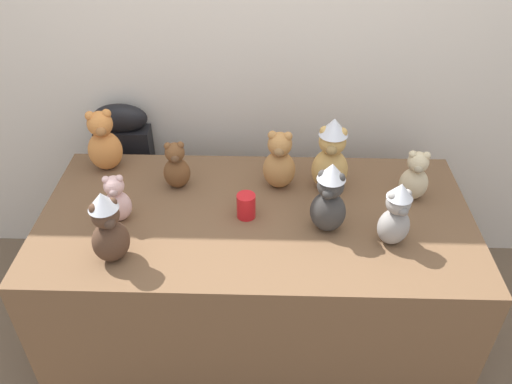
{
  "coord_description": "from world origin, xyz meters",
  "views": [
    {
      "loc": [
        0.05,
        -1.46,
        2.19
      ],
      "look_at": [
        0.0,
        0.25,
        0.9
      ],
      "focal_mm": 36.27,
      "sensor_mm": 36.0,
      "label": 1
    }
  ],
  "objects_px": {
    "teddy_bear_sand": "(415,177)",
    "teddy_bear_honey": "(331,156)",
    "teddy_bear_blush": "(117,200)",
    "teddy_bear_cocoa": "(108,228)",
    "teddy_bear_charcoal": "(329,199)",
    "teddy_bear_caramel": "(279,162)",
    "party_cup_red": "(246,206)",
    "display_table": "(256,278)",
    "teddy_bear_ash": "(396,215)",
    "teddy_bear_chestnut": "(176,166)",
    "teddy_bear_ginger": "(104,142)",
    "instrument_case": "(132,184)"
  },
  "relations": [
    {
      "from": "teddy_bear_ash",
      "to": "teddy_bear_caramel",
      "type": "height_order",
      "value": "same"
    },
    {
      "from": "teddy_bear_blush",
      "to": "teddy_bear_sand",
      "type": "height_order",
      "value": "teddy_bear_sand"
    },
    {
      "from": "teddy_bear_ash",
      "to": "teddy_bear_chestnut",
      "type": "xyz_separation_m",
      "value": [
        -0.91,
        0.35,
        -0.03
      ]
    },
    {
      "from": "teddy_bear_charcoal",
      "to": "teddy_bear_ginger",
      "type": "relative_size",
      "value": 1.04
    },
    {
      "from": "instrument_case",
      "to": "teddy_bear_cocoa",
      "type": "distance_m",
      "value": 0.98
    },
    {
      "from": "teddy_bear_charcoal",
      "to": "teddy_bear_ash",
      "type": "distance_m",
      "value": 0.26
    },
    {
      "from": "teddy_bear_chestnut",
      "to": "teddy_bear_ginger",
      "type": "xyz_separation_m",
      "value": [
        -0.36,
        0.14,
        0.03
      ]
    },
    {
      "from": "teddy_bear_caramel",
      "to": "teddy_bear_charcoal",
      "type": "bearing_deg",
      "value": -50.58
    },
    {
      "from": "instrument_case",
      "to": "teddy_bear_blush",
      "type": "bearing_deg",
      "value": -79.6
    },
    {
      "from": "teddy_bear_honey",
      "to": "party_cup_red",
      "type": "height_order",
      "value": "teddy_bear_honey"
    },
    {
      "from": "teddy_bear_honey",
      "to": "display_table",
      "type": "bearing_deg",
      "value": -139.8
    },
    {
      "from": "teddy_bear_caramel",
      "to": "teddy_bear_ginger",
      "type": "relative_size",
      "value": 0.92
    },
    {
      "from": "instrument_case",
      "to": "teddy_bear_ginger",
      "type": "relative_size",
      "value": 3.2
    },
    {
      "from": "teddy_bear_ash",
      "to": "teddy_bear_sand",
      "type": "height_order",
      "value": "teddy_bear_ash"
    },
    {
      "from": "teddy_bear_charcoal",
      "to": "teddy_bear_honey",
      "type": "distance_m",
      "value": 0.29
    },
    {
      "from": "teddy_bear_sand",
      "to": "party_cup_red",
      "type": "xyz_separation_m",
      "value": [
        -0.73,
        -0.15,
        -0.06
      ]
    },
    {
      "from": "teddy_bear_blush",
      "to": "teddy_bear_honey",
      "type": "relative_size",
      "value": 0.62
    },
    {
      "from": "teddy_bear_ginger",
      "to": "display_table",
      "type": "bearing_deg",
      "value": -43.25
    },
    {
      "from": "teddy_bear_ash",
      "to": "teddy_bear_blush",
      "type": "xyz_separation_m",
      "value": [
        -1.12,
        0.11,
        -0.04
      ]
    },
    {
      "from": "party_cup_red",
      "to": "teddy_bear_ash",
      "type": "bearing_deg",
      "value": -13.83
    },
    {
      "from": "teddy_bear_caramel",
      "to": "teddy_bear_cocoa",
      "type": "relative_size",
      "value": 0.91
    },
    {
      "from": "display_table",
      "to": "teddy_bear_ginger",
      "type": "xyz_separation_m",
      "value": [
        -0.72,
        0.33,
        0.53
      ]
    },
    {
      "from": "teddy_bear_caramel",
      "to": "teddy_bear_ginger",
      "type": "bearing_deg",
      "value": 177.25
    },
    {
      "from": "teddy_bear_ash",
      "to": "teddy_bear_blush",
      "type": "bearing_deg",
      "value": 157.77
    },
    {
      "from": "instrument_case",
      "to": "teddy_bear_charcoal",
      "type": "height_order",
      "value": "teddy_bear_charcoal"
    },
    {
      "from": "teddy_bear_cocoa",
      "to": "teddy_bear_chestnut",
      "type": "height_order",
      "value": "teddy_bear_cocoa"
    },
    {
      "from": "teddy_bear_ash",
      "to": "teddy_bear_cocoa",
      "type": "relative_size",
      "value": 0.91
    },
    {
      "from": "teddy_bear_ash",
      "to": "teddy_bear_chestnut",
      "type": "bearing_deg",
      "value": 142.25
    },
    {
      "from": "teddy_bear_blush",
      "to": "teddy_bear_ginger",
      "type": "bearing_deg",
      "value": 100.17
    },
    {
      "from": "teddy_bear_charcoal",
      "to": "party_cup_red",
      "type": "distance_m",
      "value": 0.36
    },
    {
      "from": "teddy_bear_honey",
      "to": "teddy_bear_ginger",
      "type": "xyz_separation_m",
      "value": [
        -1.05,
        0.13,
        -0.03
      ]
    },
    {
      "from": "party_cup_red",
      "to": "teddy_bear_charcoal",
      "type": "bearing_deg",
      "value": -12.08
    },
    {
      "from": "teddy_bear_blush",
      "to": "teddy_bear_chestnut",
      "type": "relative_size",
      "value": 0.95
    },
    {
      "from": "party_cup_red",
      "to": "teddy_bear_cocoa",
      "type": "bearing_deg",
      "value": -151.55
    },
    {
      "from": "teddy_bear_chestnut",
      "to": "teddy_bear_honey",
      "type": "distance_m",
      "value": 0.69
    },
    {
      "from": "teddy_bear_sand",
      "to": "party_cup_red",
      "type": "bearing_deg",
      "value": -160.63
    },
    {
      "from": "teddy_bear_charcoal",
      "to": "teddy_bear_caramel",
      "type": "distance_m",
      "value": 0.35
    },
    {
      "from": "teddy_bear_blush",
      "to": "teddy_bear_honey",
      "type": "height_order",
      "value": "teddy_bear_honey"
    },
    {
      "from": "display_table",
      "to": "teddy_bear_cocoa",
      "type": "height_order",
      "value": "teddy_bear_cocoa"
    },
    {
      "from": "teddy_bear_sand",
      "to": "teddy_bear_honey",
      "type": "relative_size",
      "value": 0.68
    },
    {
      "from": "teddy_bear_caramel",
      "to": "teddy_bear_chestnut",
      "type": "bearing_deg",
      "value": -172.18
    },
    {
      "from": "teddy_bear_caramel",
      "to": "teddy_bear_cocoa",
      "type": "bearing_deg",
      "value": -136.49
    },
    {
      "from": "teddy_bear_caramel",
      "to": "instrument_case",
      "type": "bearing_deg",
      "value": 160.91
    },
    {
      "from": "teddy_bear_charcoal",
      "to": "teddy_bear_blush",
      "type": "bearing_deg",
      "value": -166.1
    },
    {
      "from": "party_cup_red",
      "to": "teddy_bear_blush",
      "type": "bearing_deg",
      "value": -176.22
    },
    {
      "from": "display_table",
      "to": "teddy_bear_ginger",
      "type": "distance_m",
      "value": 0.96
    },
    {
      "from": "teddy_bear_ash",
      "to": "teddy_bear_honey",
      "type": "distance_m",
      "value": 0.42
    },
    {
      "from": "display_table",
      "to": "instrument_case",
      "type": "height_order",
      "value": "instrument_case"
    },
    {
      "from": "teddy_bear_chestnut",
      "to": "teddy_bear_sand",
      "type": "bearing_deg",
      "value": -12.57
    },
    {
      "from": "teddy_bear_blush",
      "to": "teddy_bear_cocoa",
      "type": "bearing_deg",
      "value": -92.7
    }
  ]
}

